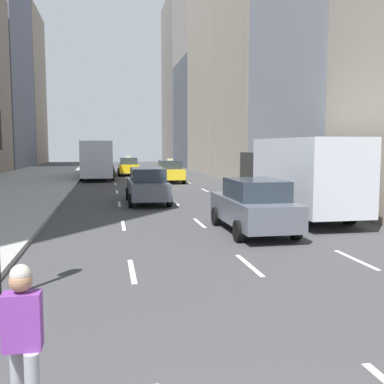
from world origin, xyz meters
TOP-DOWN VIEW (x-y plane):
  - sidewalk_left at (-7.00, 27.00)m, footprint 8.00×66.00m
  - lane_markings at (2.60, 23.00)m, footprint 5.72×56.00m
  - building_row_right at (12.00, 39.01)m, footprint 6.00×80.73m
  - taxi_lead at (1.20, 41.53)m, footprint 2.02×4.40m
  - taxi_second at (4.00, 32.51)m, footprint 2.02×4.40m
  - sedan_black_near at (1.20, 20.16)m, footprint 2.02×4.95m
  - sedan_silver_behind at (4.00, 11.95)m, footprint 2.02×4.66m
  - city_bus at (-1.61, 38.73)m, footprint 2.80×11.61m
  - box_truck at (6.80, 14.94)m, footprint 2.58×8.40m
  - skateboarder at (-1.53, 2.27)m, footprint 0.36×0.80m

SIDE VIEW (x-z plane):
  - lane_markings at x=2.60m, z-range 0.00..0.01m
  - sidewalk_left at x=-7.00m, z-range 0.00..0.15m
  - taxi_lead at x=1.20m, z-range -0.05..1.82m
  - taxi_second at x=4.00m, z-range -0.05..1.82m
  - sedan_black_near at x=1.20m, z-range 0.02..1.79m
  - sedan_silver_behind at x=4.00m, z-range 0.01..1.79m
  - skateboarder at x=-1.53m, z-range 0.09..1.84m
  - box_truck at x=6.80m, z-range 0.14..3.29m
  - city_bus at x=-1.61m, z-range 0.16..3.41m
  - building_row_right at x=12.00m, z-range -2.99..28.05m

